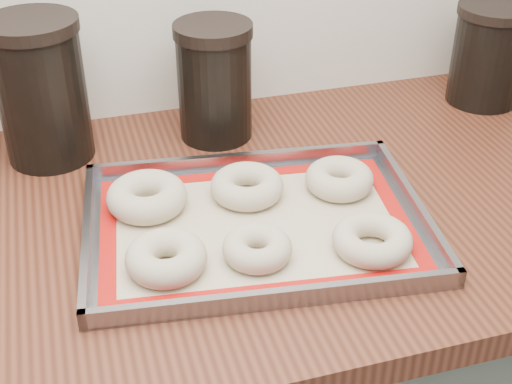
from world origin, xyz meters
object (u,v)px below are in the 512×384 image
object	(u,v)px
bagel_back_left	(147,197)
bagel_front_right	(372,240)
bagel_front_mid	(257,248)
bagel_back_right	(339,179)
canister_right	(488,54)
bagel_back_mid	(247,186)
canister_left	(41,90)
baking_tray	(256,225)
canister_mid	(215,81)
bagel_front_left	(166,258)

from	to	relation	value
bagel_back_left	bagel_front_right	bearing A→B (deg)	-34.05
bagel_front_mid	bagel_back_right	bearing A→B (deg)	37.19
bagel_back_right	canister_right	world-z (taller)	canister_right
bagel_front_mid	bagel_back_mid	distance (m)	0.14
bagel_back_mid	canister_left	distance (m)	0.35
bagel_front_mid	bagel_front_right	world-z (taller)	same
bagel_back_mid	bagel_back_left	bearing A→B (deg)	175.90
baking_tray	canister_right	distance (m)	0.58
canister_mid	bagel_front_right	bearing A→B (deg)	-72.59
bagel_front_left	bagel_back_right	size ratio (longest dim) A/B	1.03
bagel_back_right	canister_left	distance (m)	0.47
bagel_front_left	bagel_front_mid	distance (m)	0.12
bagel_front_left	canister_left	world-z (taller)	canister_left
bagel_front_right	canister_right	world-z (taller)	canister_right
bagel_front_mid	canister_left	bearing A→B (deg)	123.86
bagel_front_mid	canister_right	xyz separation A→B (m)	(0.53, 0.34, 0.07)
canister_mid	bagel_front_mid	bearing A→B (deg)	-95.05
baking_tray	bagel_back_mid	xyz separation A→B (m)	(0.01, 0.07, 0.02)
bagel_front_left	bagel_front_mid	size ratio (longest dim) A/B	1.15
bagel_front_right	canister_mid	distance (m)	0.40
bagel_front_mid	canister_right	bearing A→B (deg)	32.59
canister_mid	canister_right	xyz separation A→B (m)	(0.50, -0.01, -0.01)
canister_left	bagel_back_right	bearing A→B (deg)	-30.12
bagel_front_left	canister_right	bearing A→B (deg)	26.96
bagel_back_right	canister_right	bearing A→B (deg)	30.40
bagel_front_left	canister_left	size ratio (longest dim) A/B	0.46
bagel_front_left	bagel_front_right	xyz separation A→B (m)	(0.26, -0.04, -0.00)
baking_tray	bagel_front_mid	distance (m)	0.07
bagel_front_mid	canister_left	xyz separation A→B (m)	(-0.24, 0.35, 0.09)
bagel_back_mid	baking_tray	bearing A→B (deg)	-96.37
bagel_front_mid	canister_mid	bearing A→B (deg)	84.95
bagel_back_right	canister_right	distance (m)	0.43
bagel_back_mid	canister_right	distance (m)	0.54
bagel_front_left	bagel_back_right	bearing A→B (deg)	22.05
bagel_back_right	canister_mid	bearing A→B (deg)	120.35
bagel_front_right	bagel_back_mid	size ratio (longest dim) A/B	0.98
bagel_back_left	canister_mid	world-z (taller)	canister_mid
bagel_back_mid	bagel_back_right	xyz separation A→B (m)	(0.13, -0.02, 0.00)
canister_mid	baking_tray	bearing A→B (deg)	-92.49
bagel_front_left	canister_left	xyz separation A→B (m)	(-0.12, 0.34, 0.09)
bagel_front_right	canister_mid	bearing A→B (deg)	107.41
bagel_back_left	canister_left	distance (m)	0.25
bagel_back_right	bagel_front_left	bearing A→B (deg)	-157.95
canister_left	canister_mid	bearing A→B (deg)	-1.71
bagel_front_left	canister_mid	distance (m)	0.37
baking_tray	bagel_back_left	bearing A→B (deg)	148.15
canister_mid	bagel_back_right	bearing A→B (deg)	-59.65
canister_right	canister_left	bearing A→B (deg)	178.76
bagel_front_left	bagel_back_right	world-z (taller)	bagel_front_left
bagel_front_left	bagel_front_mid	bearing A→B (deg)	-5.27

